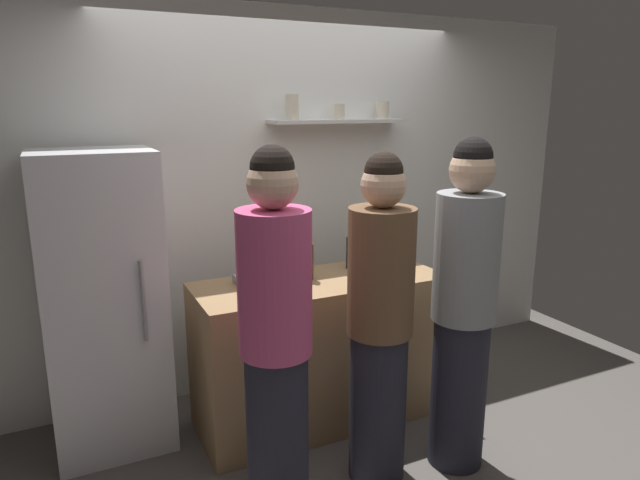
% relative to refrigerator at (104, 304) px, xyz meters
% --- Properties ---
extents(ground_plane, '(5.28, 5.28, 0.00)m').
position_rel_refrigerator_xyz_m(ground_plane, '(1.31, -0.85, -0.87)').
color(ground_plane, '#59544F').
extents(back_wall_assembly, '(4.80, 0.32, 2.60)m').
position_rel_refrigerator_xyz_m(back_wall_assembly, '(1.31, 0.40, 0.44)').
color(back_wall_assembly, white).
rests_on(back_wall_assembly, ground).
extents(refrigerator, '(0.64, 0.60, 1.73)m').
position_rel_refrigerator_xyz_m(refrigerator, '(0.00, 0.00, 0.00)').
color(refrigerator, white).
rests_on(refrigerator, ground).
extents(counter, '(1.53, 0.60, 0.93)m').
position_rel_refrigerator_xyz_m(counter, '(1.22, -0.30, -0.40)').
color(counter, '#9E7A51').
rests_on(counter, ground).
extents(baking_pan, '(0.34, 0.24, 0.05)m').
position_rel_refrigerator_xyz_m(baking_pan, '(0.89, -0.23, 0.09)').
color(baking_pan, gray).
rests_on(baking_pan, counter).
extents(utensil_holder, '(0.12, 0.12, 0.22)m').
position_rel_refrigerator_xyz_m(utensil_holder, '(1.69, -0.19, 0.11)').
color(utensil_holder, '#B2B2B7').
rests_on(utensil_holder, counter).
extents(wine_bottle_amber_glass, '(0.08, 0.08, 0.32)m').
position_rel_refrigerator_xyz_m(wine_bottle_amber_glass, '(1.15, -0.26, 0.18)').
color(wine_bottle_amber_glass, '#472814').
rests_on(wine_bottle_amber_glass, counter).
extents(wine_bottle_green_glass, '(0.08, 0.08, 0.28)m').
position_rel_refrigerator_xyz_m(wine_bottle_green_glass, '(1.76, -0.06, 0.17)').
color(wine_bottle_green_glass, '#19471E').
rests_on(wine_bottle_green_glass, counter).
extents(wine_bottle_dark_glass, '(0.07, 0.07, 0.29)m').
position_rel_refrigerator_xyz_m(wine_bottle_dark_glass, '(1.51, -0.16, 0.17)').
color(wine_bottle_dark_glass, black).
rests_on(wine_bottle_dark_glass, counter).
extents(water_bottle_plastic, '(0.09, 0.09, 0.21)m').
position_rel_refrigerator_xyz_m(water_bottle_plastic, '(1.66, -0.39, 0.15)').
color(water_bottle_plastic, silver).
rests_on(water_bottle_plastic, counter).
extents(person_pink_top, '(0.34, 0.34, 1.80)m').
position_rel_refrigerator_xyz_m(person_pink_top, '(0.66, -0.99, 0.04)').
color(person_pink_top, '#262633').
rests_on(person_pink_top, ground).
extents(person_grey_hoodie, '(0.34, 0.34, 1.81)m').
position_rel_refrigerator_xyz_m(person_grey_hoodie, '(1.71, -1.04, 0.05)').
color(person_grey_hoodie, '#262633').
rests_on(person_grey_hoodie, ground).
extents(person_brown_jacket, '(0.34, 0.34, 1.75)m').
position_rel_refrigerator_xyz_m(person_brown_jacket, '(1.25, -0.95, 0.01)').
color(person_brown_jacket, '#262633').
rests_on(person_brown_jacket, ground).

